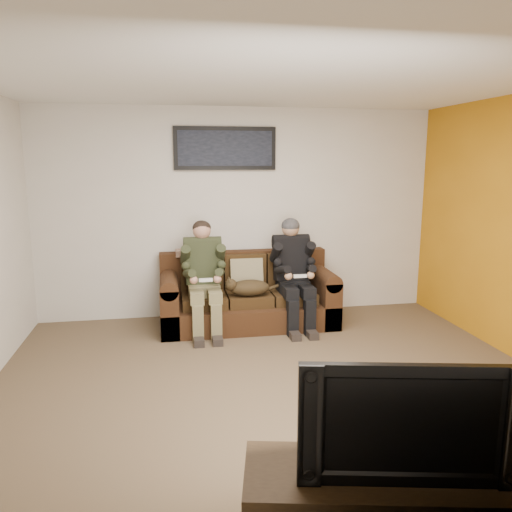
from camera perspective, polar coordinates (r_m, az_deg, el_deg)
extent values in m
plane|color=brown|center=(4.51, 2.43, -14.88)|extent=(5.00, 5.00, 0.00)
plane|color=silver|center=(4.11, 2.74, 19.84)|extent=(5.00, 5.00, 0.00)
plane|color=beige|center=(6.31, -1.92, 4.90)|extent=(5.00, 0.00, 5.00)
plane|color=beige|center=(2.04, 16.72, -8.50)|extent=(5.00, 0.00, 5.00)
cube|color=#382010|center=(6.06, -0.92, -6.55)|extent=(2.07, 0.89, 0.28)
cube|color=#382010|center=(6.29, -1.45, -1.91)|extent=(2.07, 0.19, 0.56)
cube|color=#382010|center=(5.95, -9.85, -5.63)|extent=(0.21, 0.89, 0.56)
cube|color=#382010|center=(6.23, 7.58, -4.80)|extent=(0.21, 0.89, 0.56)
cylinder|color=#382010|center=(5.88, -9.94, -2.99)|extent=(0.21, 0.89, 0.21)
cylinder|color=#382010|center=(6.16, 7.65, -2.28)|extent=(0.21, 0.89, 0.21)
cube|color=#352310|center=(5.90, -5.97, -5.01)|extent=(0.51, 0.56, 0.13)
cube|color=#352310|center=(6.09, -6.21, -1.85)|extent=(0.51, 0.13, 0.41)
cube|color=#352310|center=(5.96, -0.85, -4.78)|extent=(0.51, 0.56, 0.13)
cube|color=#352310|center=(6.15, -1.26, -1.67)|extent=(0.51, 0.13, 0.41)
cube|color=#352310|center=(6.07, 4.12, -4.53)|extent=(0.51, 0.56, 0.13)
cube|color=#352310|center=(6.25, 3.56, -1.48)|extent=(0.51, 0.13, 0.41)
cube|color=#8B7F5B|center=(6.05, -1.10, -2.07)|extent=(0.39, 0.19, 0.39)
cube|color=tan|center=(6.15, -7.20, 0.39)|extent=(0.42, 0.21, 0.08)
cube|color=olive|center=(5.84, -5.98, -3.80)|extent=(0.36, 0.30, 0.14)
cube|color=#2A301D|center=(5.87, -6.11, -0.72)|extent=(0.40, 0.30, 0.53)
cylinder|color=#2A301D|center=(5.85, -6.17, 1.34)|extent=(0.44, 0.18, 0.18)
sphere|color=tan|center=(5.84, -6.21, 2.91)|extent=(0.21, 0.21, 0.21)
cube|color=olive|center=(5.64, -6.84, -4.45)|extent=(0.15, 0.42, 0.13)
cube|color=olive|center=(5.66, -4.81, -4.37)|extent=(0.15, 0.42, 0.13)
cube|color=olive|center=(5.53, -6.65, -7.66)|extent=(0.12, 0.13, 0.41)
cube|color=olive|center=(5.54, -4.57, -7.57)|extent=(0.12, 0.13, 0.41)
cube|color=black|center=(5.51, -6.56, -9.57)|extent=(0.11, 0.26, 0.08)
cube|color=black|center=(5.52, -4.46, -9.47)|extent=(0.11, 0.26, 0.08)
cylinder|color=#2A301D|center=(5.77, -8.06, 0.05)|extent=(0.11, 0.30, 0.28)
cylinder|color=#2A301D|center=(5.80, -4.11, 0.18)|extent=(0.11, 0.30, 0.28)
cylinder|color=#2A301D|center=(5.59, -7.62, -1.97)|extent=(0.14, 0.32, 0.15)
cylinder|color=#2A301D|center=(5.61, -4.15, -1.85)|extent=(0.14, 0.32, 0.15)
sphere|color=tan|center=(5.48, -7.13, -2.74)|extent=(0.09, 0.09, 0.09)
sphere|color=tan|center=(5.50, -4.43, -2.64)|extent=(0.09, 0.09, 0.09)
cube|color=white|center=(5.47, -5.76, -2.74)|extent=(0.15, 0.04, 0.03)
ellipsoid|color=black|center=(5.85, -6.23, 3.23)|extent=(0.22, 0.22, 0.17)
cube|color=black|center=(6.00, 4.21, -3.35)|extent=(0.36, 0.30, 0.14)
cube|color=black|center=(6.03, 4.01, -0.36)|extent=(0.40, 0.30, 0.53)
cylinder|color=black|center=(6.01, 3.99, 1.64)|extent=(0.44, 0.18, 0.18)
sphere|color=#A67B5C|center=(6.01, 3.97, 3.17)|extent=(0.21, 0.21, 0.21)
cube|color=black|center=(5.80, 3.74, -3.98)|extent=(0.15, 0.42, 0.13)
cube|color=black|center=(5.85, 5.64, -3.88)|extent=(0.15, 0.42, 0.13)
cube|color=black|center=(5.68, 4.19, -7.09)|extent=(0.12, 0.13, 0.41)
cube|color=black|center=(5.74, 6.14, -6.96)|extent=(0.12, 0.13, 0.41)
cube|color=black|center=(5.67, 4.36, -8.94)|extent=(0.11, 0.26, 0.08)
cube|color=black|center=(5.72, 6.33, -8.79)|extent=(0.11, 0.26, 0.08)
cylinder|color=black|center=(5.90, 2.31, 0.39)|extent=(0.11, 0.30, 0.28)
cylinder|color=black|center=(6.00, 6.04, 0.51)|extent=(0.11, 0.30, 0.28)
cylinder|color=black|center=(5.73, 3.06, -1.57)|extent=(0.14, 0.32, 0.15)
cylinder|color=black|center=(5.82, 6.33, -1.43)|extent=(0.14, 0.32, 0.15)
sphere|color=#A67B5C|center=(5.64, 3.73, -2.31)|extent=(0.09, 0.09, 0.09)
sphere|color=#A67B5C|center=(5.70, 6.27, -2.19)|extent=(0.09, 0.09, 0.09)
cube|color=white|center=(5.65, 5.06, -2.30)|extent=(0.15, 0.04, 0.03)
ellipsoid|color=black|center=(6.01, 3.97, 3.46)|extent=(0.22, 0.22, 0.19)
ellipsoid|color=#423119|center=(5.77, -0.74, -3.66)|extent=(0.47, 0.26, 0.19)
sphere|color=#423119|center=(5.70, -2.88, -3.29)|extent=(0.14, 0.14, 0.14)
cone|color=#423119|center=(5.64, -3.04, -2.70)|extent=(0.04, 0.04, 0.04)
cone|color=#423119|center=(5.71, -3.13, -2.53)|extent=(0.04, 0.04, 0.04)
cylinder|color=#423119|center=(5.87, 1.50, -3.76)|extent=(0.26, 0.13, 0.08)
cube|color=black|center=(6.22, -3.55, 12.18)|extent=(1.25, 0.04, 0.52)
cube|color=black|center=(6.20, -3.52, 12.18)|extent=(1.15, 0.01, 0.42)
imported|color=black|center=(2.57, 16.73, -17.02)|extent=(1.04, 0.35, 0.59)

